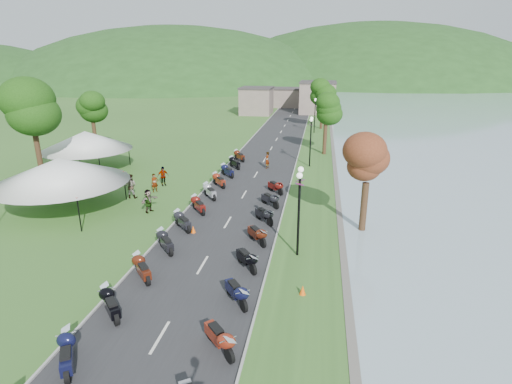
{
  "coord_description": "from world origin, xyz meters",
  "views": [
    {
      "loc": [
        5.95,
        -2.54,
        10.64
      ],
      "look_at": [
        1.48,
        24.99,
        1.3
      ],
      "focal_mm": 28.0,
      "sensor_mm": 36.0,
      "label": 1
    }
  ],
  "objects_px": {
    "vendor_tent_main": "(63,185)",
    "pedestrian_b": "(132,198)",
    "pedestrian_a": "(155,192)",
    "pedestrian_c": "(89,195)"
  },
  "relations": [
    {
      "from": "pedestrian_a",
      "to": "pedestrian_b",
      "type": "xyz_separation_m",
      "value": [
        -1.28,
        -1.73,
        0.0
      ]
    },
    {
      "from": "pedestrian_a",
      "to": "pedestrian_c",
      "type": "xyz_separation_m",
      "value": [
        -5.0,
        -1.73,
        0.0
      ]
    },
    {
      "from": "pedestrian_a",
      "to": "pedestrian_b",
      "type": "relative_size",
      "value": 0.79
    },
    {
      "from": "vendor_tent_main",
      "to": "pedestrian_a",
      "type": "bearing_deg",
      "value": 48.86
    },
    {
      "from": "vendor_tent_main",
      "to": "pedestrian_b",
      "type": "xyz_separation_m",
      "value": [
        3.37,
        3.59,
        -2.0
      ]
    },
    {
      "from": "vendor_tent_main",
      "to": "pedestrian_b",
      "type": "height_order",
      "value": "vendor_tent_main"
    },
    {
      "from": "pedestrian_b",
      "to": "pedestrian_c",
      "type": "xyz_separation_m",
      "value": [
        -3.72,
        0.0,
        0.0
      ]
    },
    {
      "from": "pedestrian_a",
      "to": "pedestrian_c",
      "type": "height_order",
      "value": "pedestrian_c"
    },
    {
      "from": "vendor_tent_main",
      "to": "pedestrian_c",
      "type": "xyz_separation_m",
      "value": [
        -0.35,
        3.59,
        -2.0
      ]
    },
    {
      "from": "vendor_tent_main",
      "to": "pedestrian_a",
      "type": "height_order",
      "value": "vendor_tent_main"
    }
  ]
}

